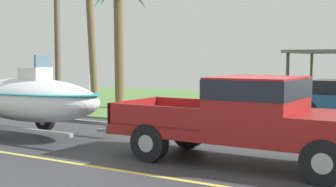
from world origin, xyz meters
TOP-DOWN VIEW (x-y plane):
  - ground at (0.00, 8.38)m, footprint 36.00×22.00m
  - pickup_truck_towing at (0.19, 0.02)m, footprint 5.62×2.02m
  - boat_on_trailer at (-6.36, 0.02)m, footprint 5.99×2.25m
  - utility_pole at (-9.95, 4.78)m, footprint 0.24×1.80m

SIDE VIEW (x-z plane):
  - ground at x=0.00m, z-range -0.07..0.04m
  - pickup_truck_towing at x=0.19m, z-range 0.11..1.90m
  - boat_on_trailer at x=-6.36m, z-range -0.08..2.16m
  - utility_pole at x=-9.95m, z-range 0.15..7.61m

